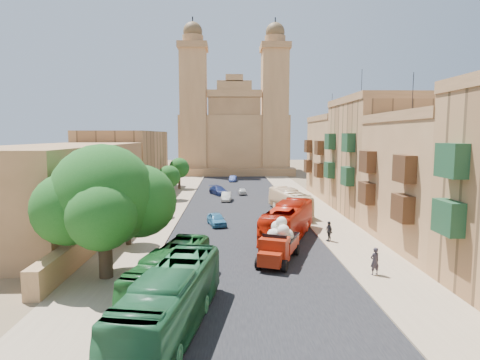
{
  "coord_description": "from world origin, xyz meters",
  "views": [
    {
      "loc": [
        -1.37,
        -21.91,
        9.39
      ],
      "look_at": [
        0.0,
        26.0,
        4.0
      ],
      "focal_mm": 30.0,
      "sensor_mm": 36.0,
      "label": 1
    }
  ],
  "objects": [
    {
      "name": "bus_green_south",
      "position": [
        -4.13,
        -3.43,
        1.53
      ],
      "size": [
        4.36,
        11.25,
        3.06
      ],
      "primitive_type": "imported",
      "rotation": [
        0.0,
        0.0,
        -0.17
      ],
      "color": "#25673C",
      "rests_on": "ground"
    },
    {
      "name": "west_wall",
      "position": [
        -12.5,
        20.0,
        0.9
      ],
      "size": [
        1.0,
        40.0,
        1.8
      ],
      "primitive_type": "cube",
      "color": "#A4764A",
      "rests_on": "ground"
    },
    {
      "name": "street_tree_c",
      "position": [
        -10.0,
        36.0,
        3.37
      ],
      "size": [
        3.27,
        3.27,
        5.03
      ],
      "color": "#3C2C1E",
      "rests_on": "ground"
    },
    {
      "name": "pedestrian_c",
      "position": [
        7.5,
        12.6,
        0.91
      ],
      "size": [
        0.7,
        1.14,
        1.81
      ],
      "primitive_type": "imported",
      "rotation": [
        0.0,
        0.0,
        4.97
      ],
      "color": "#2F3031",
      "rests_on": "ground"
    },
    {
      "name": "car_dkblue",
      "position": [
        -2.97,
        40.95,
        0.67
      ],
      "size": [
        3.6,
        4.98,
        1.34
      ],
      "primitive_type": "imported",
      "rotation": [
        0.0,
        0.0,
        0.42
      ],
      "color": "navy",
      "rests_on": "ground"
    },
    {
      "name": "kerb_east",
      "position": [
        7.0,
        30.0,
        0.06
      ],
      "size": [
        0.25,
        140.0,
        0.12
      ],
      "primitive_type": "cube",
      "color": "#9A8164",
      "rests_on": "ground"
    },
    {
      "name": "west_building_low",
      "position": [
        -18.0,
        18.0,
        4.2
      ],
      "size": [
        10.0,
        28.0,
        8.4
      ],
      "primitive_type": "cube",
      "color": "olive",
      "rests_on": "ground"
    },
    {
      "name": "west_building_mid",
      "position": [
        -18.0,
        44.0,
        5.0
      ],
      "size": [
        10.0,
        22.0,
        10.0
      ],
      "primitive_type": "cube",
      "color": "#AF7E4F",
      "rests_on": "ground"
    },
    {
      "name": "townhouse_c",
      "position": [
        15.95,
        25.0,
        6.91
      ],
      "size": [
        9.0,
        14.0,
        17.4
      ],
      "color": "#AF7E4F",
      "rests_on": "ground"
    },
    {
      "name": "church",
      "position": [
        -0.0,
        78.61,
        9.52
      ],
      "size": [
        28.0,
        22.5,
        36.3
      ],
      "color": "#A4764A",
      "rests_on": "ground"
    },
    {
      "name": "townhouse_d",
      "position": [
        15.95,
        39.0,
        6.16
      ],
      "size": [
        9.0,
        14.0,
        15.9
      ],
      "color": "#A4764A",
      "rests_on": "ground"
    },
    {
      "name": "bus_cream_east",
      "position": [
        6.0,
        25.89,
        1.41
      ],
      "size": [
        4.15,
        10.36,
        2.81
      ],
      "primitive_type": "imported",
      "rotation": [
        0.0,
        0.0,
        3.32
      ],
      "color": "beige",
      "rests_on": "ground"
    },
    {
      "name": "olive_pickup",
      "position": [
        6.5,
        21.72,
        0.81
      ],
      "size": [
        1.89,
        4.06,
        1.67
      ],
      "color": "#30471A",
      "rests_on": "ground"
    },
    {
      "name": "car_cream",
      "position": [
        4.29,
        18.9,
        0.55
      ],
      "size": [
        2.9,
        4.31,
        1.1
      ],
      "primitive_type": "imported",
      "rotation": [
        0.0,
        0.0,
        3.44
      ],
      "color": "#B8B682",
      "rests_on": "ground"
    },
    {
      "name": "pedestrian_a",
      "position": [
        8.44,
        3.97,
        0.95
      ],
      "size": [
        0.8,
        0.65,
        1.9
      ],
      "primitive_type": "imported",
      "rotation": [
        0.0,
        0.0,
        3.46
      ],
      "color": "#2C2730",
      "rests_on": "ground"
    },
    {
      "name": "red_truck",
      "position": [
        2.32,
        6.99,
        1.42
      ],
      "size": [
        3.86,
        5.86,
        3.24
      ],
      "color": "maroon",
      "rests_on": "ground"
    },
    {
      "name": "car_blue_a",
      "position": [
        -2.65,
        19.18,
        0.65
      ],
      "size": [
        2.44,
        4.08,
        1.3
      ],
      "primitive_type": "imported",
      "rotation": [
        0.0,
        0.0,
        0.25
      ],
      "color": "teal",
      "rests_on": "ground"
    },
    {
      "name": "street_tree_d",
      "position": [
        -10.0,
        48.0,
        3.65
      ],
      "size": [
        3.54,
        3.54,
        5.44
      ],
      "color": "#3C2C1E",
      "rests_on": "ground"
    },
    {
      "name": "car_white_a",
      "position": [
        -1.72,
        34.88,
        0.62
      ],
      "size": [
        1.49,
        3.83,
        1.24
      ],
      "primitive_type": "imported",
      "rotation": [
        0.0,
        0.0,
        -0.05
      ],
      "color": "beige",
      "rests_on": "ground"
    },
    {
      "name": "car_white_b",
      "position": [
        0.78,
        40.94,
        0.54
      ],
      "size": [
        1.38,
        3.19,
        1.07
      ],
      "primitive_type": "imported",
      "rotation": [
        0.0,
        0.0,
        3.18
      ],
      "color": "beige",
      "rests_on": "ground"
    },
    {
      "name": "bus_green_north",
      "position": [
        -4.83,
        1.0,
        1.35
      ],
      "size": [
        4.28,
        9.98,
        2.71
      ],
      "primitive_type": "imported",
      "rotation": [
        0.0,
        0.0,
        -0.21
      ],
      "color": "#185620",
      "rests_on": "ground"
    },
    {
      "name": "kerb_west",
      "position": [
        -7.0,
        30.0,
        0.06
      ],
      "size": [
        0.25,
        140.0,
        0.12
      ],
      "primitive_type": "cube",
      "color": "#9A8164",
      "rests_on": "ground"
    },
    {
      "name": "bus_red_east",
      "position": [
        4.05,
        13.85,
        1.58
      ],
      "size": [
        6.48,
        11.53,
        3.16
      ],
      "primitive_type": "imported",
      "rotation": [
        0.0,
        0.0,
        2.78
      ],
      "color": "#B11908",
      "rests_on": "ground"
    },
    {
      "name": "sidewalk_east",
      "position": [
        9.5,
        30.0,
        0.01
      ],
      "size": [
        5.0,
        140.0,
        0.01
      ],
      "primitive_type": "cube",
      "color": "#9A8164",
      "rests_on": "ground"
    },
    {
      "name": "sidewalk_west",
      "position": [
        -9.5,
        30.0,
        0.01
      ],
      "size": [
        5.0,
        140.0,
        0.01
      ],
      "primitive_type": "cube",
      "color": "#9A8164",
      "rests_on": "ground"
    },
    {
      "name": "ficus_tree",
      "position": [
        -9.42,
        4.01,
        5.23
      ],
      "size": [
        8.84,
        8.13,
        8.84
      ],
      "color": "#3C2C1E",
      "rests_on": "ground"
    },
    {
      "name": "townhouse_b",
      "position": [
        15.95,
        11.0,
        5.66
      ],
      "size": [
        9.0,
        14.0,
        14.9
      ],
      "color": "#A4764A",
      "rests_on": "ground"
    },
    {
      "name": "ground",
      "position": [
        0.0,
        0.0,
        0.0
      ],
      "size": [
        260.0,
        260.0,
        0.0
      ],
      "primitive_type": "plane",
      "color": "brown"
    },
    {
      "name": "street_tree_a",
      "position": [
        -10.0,
        12.0,
        3.28
      ],
      "size": [
        3.19,
        3.19,
        4.9
      ],
      "color": "#3C2C1E",
      "rests_on": "ground"
    },
    {
      "name": "car_blue_b",
      "position": [
        -0.5,
        58.86,
        0.58
      ],
      "size": [
        1.66,
        3.66,
        1.17
      ],
      "primitive_type": "imported",
      "rotation": [
        0.0,
        0.0,
        -0.12
      ],
      "color": "#384D9F",
      "rests_on": "ground"
    },
    {
      "name": "road_surface",
      "position": [
        0.0,
        30.0,
        0.01
      ],
      "size": [
        14.0,
        140.0,
        0.01
      ],
      "primitive_type": "cube",
      "color": "black",
      "rests_on": "ground"
    },
    {
      "name": "street_tree_b",
      "position": [
        -10.0,
        24.0,
        2.8
      ],
      "size": [
        2.73,
        2.73,
        4.2
      ],
      "color": "#3C2C1E",
      "rests_on": "ground"
    }
  ]
}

